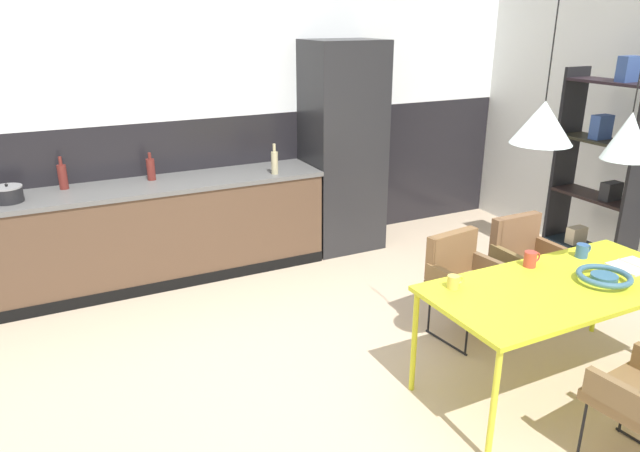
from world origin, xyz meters
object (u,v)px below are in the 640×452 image
object	(u,v)px
mug_white_ceramic	(454,282)
cooking_pot	(8,194)
open_book	(634,266)
fruit_bowl	(604,277)
dining_table	(563,290)
armchair_by_stool	(462,272)
bottle_oil_tall	(275,162)
mug_short_terracotta	(582,251)
pendant_lamp_over_table_far	(629,136)
pendant_lamp_over_table_near	(543,122)
refrigerator_column	(343,148)
open_shelf_unit	(600,170)
armchair_head_of_table	(524,254)
bottle_wine_green	(151,169)
mug_dark_espresso	(531,259)
bottle_vinegar_dark	(63,176)

from	to	relation	value
mug_white_ceramic	cooking_pot	distance (m)	3.47
open_book	fruit_bowl	bearing A→B (deg)	-168.53
dining_table	armchair_by_stool	distance (m)	0.84
open_book	bottle_oil_tall	world-z (taller)	bottle_oil_tall
mug_short_terracotta	pendant_lamp_over_table_far	world-z (taller)	pendant_lamp_over_table_far
armchair_by_stool	pendant_lamp_over_table_near	world-z (taller)	pendant_lamp_over_table_near
mug_short_terracotta	refrigerator_column	bearing A→B (deg)	100.55
fruit_bowl	open_shelf_unit	xyz separation A→B (m)	(1.43, 1.25, 0.23)
open_shelf_unit	pendant_lamp_over_table_far	bearing A→B (deg)	-48.63
refrigerator_column	armchair_head_of_table	bearing A→B (deg)	-72.72
armchair_by_stool	mug_short_terracotta	size ratio (longest dim) A/B	6.18
bottle_oil_tall	bottle_wine_green	size ratio (longest dim) A/B	1.14
open_book	mug_dark_espresso	xyz separation A→B (m)	(-0.61, 0.31, 0.05)
mug_white_ceramic	pendant_lamp_over_table_far	distance (m)	1.34
armchair_head_of_table	mug_white_ceramic	xyz separation A→B (m)	(-1.22, -0.61, 0.27)
armchair_by_stool	open_shelf_unit	bearing A→B (deg)	-176.64
armchair_head_of_table	cooking_pot	bearing A→B (deg)	-27.66
refrigerator_column	mug_dark_espresso	size ratio (longest dim) A/B	16.25
mug_white_ceramic	cooking_pot	world-z (taller)	cooking_pot
bottle_oil_tall	bottle_vinegar_dark	bearing A→B (deg)	169.55
mug_dark_espresso	pendant_lamp_over_table_near	distance (m)	1.07
pendant_lamp_over_table_far	pendant_lamp_over_table_near	bearing A→B (deg)	179.28
open_book	pendant_lamp_over_table_near	xyz separation A→B (m)	(-0.96, 0.03, 1.01)
dining_table	armchair_head_of_table	size ratio (longest dim) A/B	2.23
fruit_bowl	pendant_lamp_over_table_near	distance (m)	1.14
fruit_bowl	pendant_lamp_over_table_near	xyz separation A→B (m)	(-0.58, 0.10, 0.98)
fruit_bowl	pendant_lamp_over_table_far	world-z (taller)	pendant_lamp_over_table_far
dining_table	armchair_head_of_table	bearing A→B (deg)	56.78
cooking_pot	bottle_vinegar_dark	distance (m)	0.47
bottle_oil_tall	pendant_lamp_over_table_far	world-z (taller)	pendant_lamp_over_table_far
mug_short_terracotta	bottle_vinegar_dark	world-z (taller)	bottle_vinegar_dark
fruit_bowl	bottle_vinegar_dark	distance (m)	4.20
dining_table	bottle_oil_tall	world-z (taller)	bottle_oil_tall
bottle_oil_tall	bottle_wine_green	bearing A→B (deg)	164.58
bottle_vinegar_dark	bottle_wine_green	bearing A→B (deg)	-2.85
bottle_wine_green	pendant_lamp_over_table_near	distance (m)	3.40
refrigerator_column	pendant_lamp_over_table_near	size ratio (longest dim) A/B	1.92
armchair_head_of_table	mug_dark_espresso	size ratio (longest dim) A/B	6.16
bottle_oil_tall	open_book	bearing A→B (deg)	-61.36
open_book	bottle_wine_green	size ratio (longest dim) A/B	1.11
fruit_bowl	bottle_oil_tall	bearing A→B (deg)	111.32
cooking_pot	dining_table	bearing A→B (deg)	-42.20
dining_table	mug_white_ceramic	size ratio (longest dim) A/B	15.55
armchair_by_stool	fruit_bowl	distance (m)	1.01
armchair_by_stool	pendant_lamp_over_table_far	size ratio (longest dim) A/B	0.62
armchair_by_stool	pendant_lamp_over_table_far	xyz separation A→B (m)	(0.45, -0.82, 1.12)
open_book	open_shelf_unit	bearing A→B (deg)	48.15
armchair_by_stool	bottle_oil_tall	distance (m)	2.04
refrigerator_column	dining_table	world-z (taller)	refrigerator_column
bottle_oil_tall	armchair_by_stool	bearing A→B (deg)	-67.81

